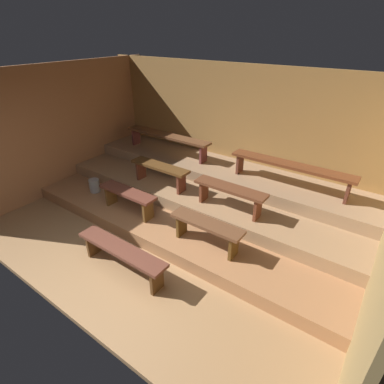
{
  "coord_description": "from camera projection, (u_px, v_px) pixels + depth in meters",
  "views": [
    {
      "loc": [
        2.91,
        -1.63,
        3.3
      ],
      "look_at": [
        -0.01,
        2.45,
        0.55
      ],
      "focal_mm": 28.17,
      "sensor_mm": 36.0,
      "label": 1
    }
  ],
  "objects": [
    {
      "name": "bench_upper_left",
      "position": [
        167.0,
        138.0,
        6.95
      ],
      "size": [
        2.27,
        0.3,
        0.44
      ],
      "color": "brown",
      "rests_on": "platform_upper"
    },
    {
      "name": "wall_left",
      "position": [
        66.0,
        128.0,
        6.65
      ],
      "size": [
        0.06,
        4.9,
        2.69
      ],
      "primitive_type": "cube",
      "color": "#9B6440",
      "rests_on": "ground"
    },
    {
      "name": "pail_lower",
      "position": [
        94.0,
        186.0,
        6.35
      ],
      "size": [
        0.22,
        0.22,
        0.28
      ],
      "primitive_type": "cylinder",
      "color": "gray",
      "rests_on": "platform_lower"
    },
    {
      "name": "bench_middle_left",
      "position": [
        160.0,
        169.0,
        6.0
      ],
      "size": [
        1.31,
        0.3,
        0.44
      ],
      "color": "#553518",
      "rests_on": "platform_middle"
    },
    {
      "name": "bench_upper_right",
      "position": [
        290.0,
        167.0,
        5.47
      ],
      "size": [
        2.27,
        0.3,
        0.44
      ],
      "color": "brown",
      "rests_on": "platform_upper"
    },
    {
      "name": "bench_lower_right",
      "position": [
        206.0,
        227.0,
        4.67
      ],
      "size": [
        1.22,
        0.3,
        0.44
      ],
      "color": "brown",
      "rests_on": "platform_lower"
    },
    {
      "name": "bench_lower_left",
      "position": [
        128.0,
        195.0,
        5.55
      ],
      "size": [
        1.22,
        0.3,
        0.44
      ],
      "color": "brown",
      "rests_on": "platform_lower"
    },
    {
      "name": "platform_middle",
      "position": [
        210.0,
        189.0,
        6.27
      ],
      "size": [
        6.23,
        2.03,
        0.23
      ],
      "primitive_type": "cube",
      "color": "#997451",
      "rests_on": "platform_lower"
    },
    {
      "name": "bench_floor_center",
      "position": [
        122.0,
        252.0,
        4.48
      ],
      "size": [
        1.61,
        0.3,
        0.44
      ],
      "color": "brown",
      "rests_on": "ground"
    },
    {
      "name": "wall_back",
      "position": [
        237.0,
        130.0,
        6.54
      ],
      "size": [
        7.03,
        0.06,
        2.69
      ],
      "primitive_type": "cube",
      "color": "olive",
      "rests_on": "ground"
    },
    {
      "name": "ground",
      "position": [
        180.0,
        227.0,
        5.72
      ],
      "size": [
        7.03,
        4.9,
        0.08
      ],
      "primitive_type": "cube",
      "color": "#9A724A"
    },
    {
      "name": "bench_middle_right",
      "position": [
        230.0,
        192.0,
        5.19
      ],
      "size": [
        1.31,
        0.3,
        0.44
      ],
      "color": "brown",
      "rests_on": "platform_middle"
    },
    {
      "name": "platform_upper",
      "position": [
        221.0,
        171.0,
        6.48
      ],
      "size": [
        6.23,
        1.13,
        0.23
      ],
      "primitive_type": "cube",
      "color": "#957353",
      "rests_on": "platform_middle"
    },
    {
      "name": "platform_lower",
      "position": [
        197.0,
        208.0,
        6.05
      ],
      "size": [
        6.23,
        2.95,
        0.23
      ],
      "primitive_type": "cube",
      "color": "#9E6B45",
      "rests_on": "ground"
    }
  ]
}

